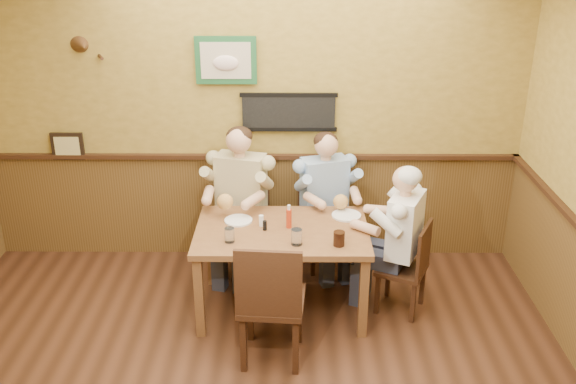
% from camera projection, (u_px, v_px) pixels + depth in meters
% --- Properties ---
extents(room, '(5.02, 5.03, 2.81)m').
position_uv_depth(room, '(248.00, 186.00, 3.60)').
color(room, black).
rests_on(room, ground).
extents(dining_table, '(1.40, 0.90, 0.75)m').
position_uv_depth(dining_table, '(282.00, 239.00, 5.23)').
color(dining_table, brown).
rests_on(dining_table, ground).
extents(chair_back_left, '(0.50, 0.50, 0.89)m').
position_uv_depth(chair_back_left, '(242.00, 227.00, 5.91)').
color(chair_back_left, '#3A2112').
rests_on(chair_back_left, ground).
extents(chair_back_right, '(0.48, 0.48, 0.84)m').
position_uv_depth(chair_back_right, '(323.00, 225.00, 6.00)').
color(chair_back_right, '#3A2112').
rests_on(chair_back_right, ground).
extents(chair_right_end, '(0.50, 0.50, 0.81)m').
position_uv_depth(chair_right_end, '(402.00, 267.00, 5.32)').
color(chair_right_end, '#3A2112').
rests_on(chair_right_end, ground).
extents(chair_near_side, '(0.50, 0.50, 1.02)m').
position_uv_depth(chair_near_side, '(272.00, 298.00, 4.69)').
color(chair_near_side, '#3A2112').
rests_on(chair_near_side, ground).
extents(diner_tan_shirt, '(0.71, 0.71, 1.27)m').
position_uv_depth(diner_tan_shirt, '(242.00, 208.00, 5.84)').
color(diner_tan_shirt, '#CABC8A').
rests_on(diner_tan_shirt, ground).
extents(diner_blue_polo, '(0.69, 0.69, 1.20)m').
position_uv_depth(diner_blue_polo, '(324.00, 208.00, 5.93)').
color(diner_blue_polo, '#8AA9CF').
rests_on(diner_blue_polo, ground).
extents(diner_white_elder, '(0.71, 0.71, 1.16)m').
position_uv_depth(diner_white_elder, '(403.00, 248.00, 5.25)').
color(diner_white_elder, white).
rests_on(diner_white_elder, ground).
extents(water_glass_left, '(0.09, 0.09, 0.12)m').
position_uv_depth(water_glass_left, '(230.00, 235.00, 4.97)').
color(water_glass_left, white).
rests_on(water_glass_left, dining_table).
extents(water_glass_mid, '(0.09, 0.09, 0.13)m').
position_uv_depth(water_glass_mid, '(297.00, 237.00, 4.93)').
color(water_glass_mid, white).
rests_on(water_glass_mid, dining_table).
extents(cola_tumbler, '(0.12, 0.12, 0.12)m').
position_uv_depth(cola_tumbler, '(339.00, 239.00, 4.91)').
color(cola_tumbler, black).
rests_on(cola_tumbler, dining_table).
extents(hot_sauce_bottle, '(0.05, 0.05, 0.18)m').
position_uv_depth(hot_sauce_bottle, '(289.00, 217.00, 5.18)').
color(hot_sauce_bottle, '#B12F12').
rests_on(hot_sauce_bottle, dining_table).
extents(salt_shaker, '(0.05, 0.05, 0.09)m').
position_uv_depth(salt_shaker, '(261.00, 221.00, 5.23)').
color(salt_shaker, white).
rests_on(salt_shaker, dining_table).
extents(pepper_shaker, '(0.03, 0.03, 0.08)m').
position_uv_depth(pepper_shaker, '(265.00, 225.00, 5.16)').
color(pepper_shaker, black).
rests_on(pepper_shaker, dining_table).
extents(plate_far_left, '(0.27, 0.27, 0.02)m').
position_uv_depth(plate_far_left, '(238.00, 220.00, 5.32)').
color(plate_far_left, silver).
rests_on(plate_far_left, dining_table).
extents(plate_far_right, '(0.28, 0.28, 0.02)m').
position_uv_depth(plate_far_right, '(346.00, 215.00, 5.41)').
color(plate_far_right, silver).
rests_on(plate_far_right, dining_table).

